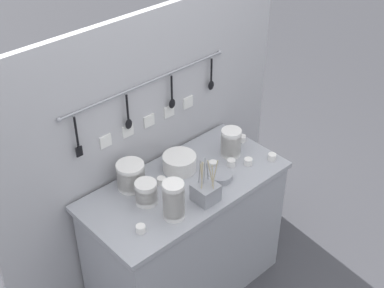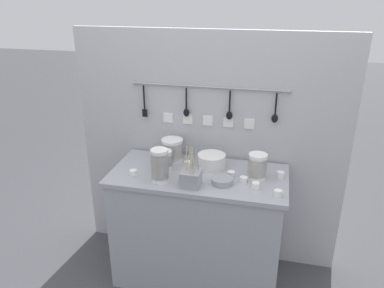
% 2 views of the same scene
% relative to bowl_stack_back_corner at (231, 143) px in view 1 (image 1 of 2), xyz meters
% --- Properties ---
extents(ground_plane, '(20.00, 20.00, 0.00)m').
position_rel_bowl_stack_back_corner_xyz_m(ground_plane, '(-0.38, -0.02, -0.93)').
color(ground_plane, '#424247').
extents(counter, '(1.18, 0.57, 0.85)m').
position_rel_bowl_stack_back_corner_xyz_m(counter, '(-0.38, -0.02, -0.51)').
color(counter, '#9EA0A8').
rests_on(counter, ground).
extents(back_wall, '(1.98, 0.08, 1.75)m').
position_rel_bowl_stack_back_corner_xyz_m(back_wall, '(-0.38, 0.30, -0.05)').
color(back_wall, '#B2B2B7').
rests_on(back_wall, ground).
extents(bowl_stack_back_corner, '(0.12, 0.12, 0.17)m').
position_rel_bowl_stack_back_corner_xyz_m(bowl_stack_back_corner, '(0.00, 0.00, 0.00)').
color(bowl_stack_back_corner, white).
rests_on(bowl_stack_back_corner, counter).
extents(bowl_stack_tall_left, '(0.12, 0.12, 0.13)m').
position_rel_bowl_stack_back_corner_xyz_m(bowl_stack_tall_left, '(-0.64, 0.00, -0.02)').
color(bowl_stack_tall_left, white).
rests_on(bowl_stack_tall_left, counter).
extents(bowl_stack_wide_centre, '(0.15, 0.15, 0.16)m').
position_rel_bowl_stack_back_corner_xyz_m(bowl_stack_wide_centre, '(-0.62, 0.16, -0.01)').
color(bowl_stack_wide_centre, white).
rests_on(bowl_stack_wide_centre, counter).
extents(bowl_stack_short_front, '(0.11, 0.11, 0.22)m').
position_rel_bowl_stack_back_corner_xyz_m(bowl_stack_short_front, '(-0.60, -0.18, 0.02)').
color(bowl_stack_short_front, white).
rests_on(bowl_stack_short_front, counter).
extents(plate_stack, '(0.19, 0.19, 0.09)m').
position_rel_bowl_stack_back_corner_xyz_m(plate_stack, '(-0.32, 0.10, -0.04)').
color(plate_stack, white).
rests_on(plate_stack, counter).
extents(steel_mixing_bowl, '(0.14, 0.14, 0.04)m').
position_rel_bowl_stack_back_corner_xyz_m(steel_mixing_bowl, '(-0.21, -0.12, -0.07)').
color(steel_mixing_bowl, '#93969E').
rests_on(steel_mixing_bowl, counter).
extents(cutlery_caddy, '(0.12, 0.12, 0.27)m').
position_rel_bowl_stack_back_corner_xyz_m(cutlery_caddy, '(-0.39, -0.20, -0.03)').
color(cutlery_caddy, '#93969E').
rests_on(cutlery_caddy, counter).
extents(cup_front_right, '(0.05, 0.05, 0.04)m').
position_rel_bowl_stack_back_corner_xyz_m(cup_front_right, '(-0.08, -0.08, -0.07)').
color(cup_front_right, white).
rests_on(cup_front_right, counter).
extents(cup_beside_plates, '(0.05, 0.05, 0.04)m').
position_rel_bowl_stack_back_corner_xyz_m(cup_beside_plates, '(0.15, 0.05, -0.07)').
color(cup_beside_plates, white).
rests_on(cup_beside_plates, counter).
extents(cup_edge_near, '(0.05, 0.05, 0.04)m').
position_rel_bowl_stack_back_corner_xyz_m(cup_edge_near, '(-0.17, -0.02, -0.07)').
color(cup_edge_near, white).
rests_on(cup_edge_near, counter).
extents(cup_centre, '(0.05, 0.05, 0.04)m').
position_rel_bowl_stack_back_corner_xyz_m(cup_centre, '(-0.48, 0.07, -0.07)').
color(cup_centre, white).
rests_on(cup_centre, counter).
extents(cup_front_left, '(0.05, 0.05, 0.04)m').
position_rel_bowl_stack_back_corner_xyz_m(cup_front_left, '(-0.80, -0.15, -0.07)').
color(cup_front_left, white).
rests_on(cup_front_left, counter).
extents(cup_edge_far, '(0.05, 0.05, 0.04)m').
position_rel_bowl_stack_back_corner_xyz_m(cup_edge_far, '(0.00, -0.14, -0.07)').
color(cup_edge_far, white).
rests_on(cup_edge_far, counter).
extents(cup_back_right, '(0.05, 0.05, 0.04)m').
position_rel_bowl_stack_back_corner_xyz_m(cup_back_right, '(0.14, -0.20, -0.07)').
color(cup_back_right, white).
rests_on(cup_back_right, counter).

